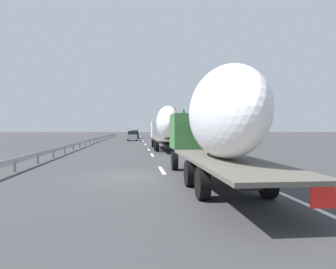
{
  "coord_description": "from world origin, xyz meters",
  "views": [
    {
      "loc": [
        -15.73,
        -0.32,
        2.33
      ],
      "look_at": [
        14.27,
        -3.39,
        1.72
      ],
      "focal_mm": 34.75,
      "sensor_mm": 36.0,
      "label": 1
    }
  ],
  "objects": [
    {
      "name": "ground_plane",
      "position": [
        40.0,
        0.0,
        0.0
      ],
      "size": [
        260.0,
        260.0,
        0.0
      ],
      "primitive_type": "plane",
      "color": "#38383A"
    },
    {
      "name": "tree_1",
      "position": [
        63.64,
        -10.21,
        4.49
      ],
      "size": [
        3.62,
        3.62,
        7.43
      ],
      "color": "#472D19",
      "rests_on": "ground_plane"
    },
    {
      "name": "lane_stripe_4",
      "position": [
        41.34,
        -1.8,
        0.0
      ],
      "size": [
        3.2,
        0.2,
        0.01
      ],
      "primitive_type": "cube",
      "color": "white",
      "rests_on": "ground_plane"
    },
    {
      "name": "lane_stripe_5",
      "position": [
        44.97,
        -1.8,
        0.0
      ],
      "size": [
        3.2,
        0.2,
        0.01
      ],
      "primitive_type": "cube",
      "color": "white",
      "rests_on": "ground_plane"
    },
    {
      "name": "lane_stripe_2",
      "position": [
        19.05,
        -1.8,
        0.0
      ],
      "size": [
        3.2,
        0.2,
        0.01
      ],
      "primitive_type": "cube",
      "color": "white",
      "rests_on": "ground_plane"
    },
    {
      "name": "car_black_suv",
      "position": [
        56.09,
        -0.24,
        0.91
      ],
      "size": [
        4.5,
        1.88,
        1.77
      ],
      "color": "black",
      "rests_on": "ground_plane"
    },
    {
      "name": "tree_5",
      "position": [
        76.34,
        -10.0,
        4.57
      ],
      "size": [
        3.08,
        3.08,
        7.25
      ],
      "color": "#472D19",
      "rests_on": "ground_plane"
    },
    {
      "name": "truck_trailing",
      "position": [
        -2.82,
        -3.6,
        2.59
      ],
      "size": [
        13.93,
        2.55,
        4.6
      ],
      "color": "#387038",
      "rests_on": "ground_plane"
    },
    {
      "name": "guardrail_median",
      "position": [
        43.0,
        6.0,
        0.58
      ],
      "size": [
        94.0,
        0.1,
        0.76
      ],
      "color": "#9EA0A5",
      "rests_on": "ground_plane"
    },
    {
      "name": "lane_stripe_1",
      "position": [
        12.2,
        -1.8,
        0.0
      ],
      "size": [
        3.2,
        0.2,
        0.01
      ],
      "primitive_type": "cube",
      "color": "white",
      "rests_on": "ground_plane"
    },
    {
      "name": "truck_lead",
      "position": [
        18.18,
        -3.6,
        2.56
      ],
      "size": [
        13.99,
        2.55,
        4.55
      ],
      "color": "silver",
      "rests_on": "ground_plane"
    },
    {
      "name": "car_yellow_coupe",
      "position": [
        67.67,
        -0.25,
        0.91
      ],
      "size": [
        4.52,
        1.92,
        1.77
      ],
      "color": "gold",
      "rests_on": "ground_plane"
    },
    {
      "name": "car_silver_hatch",
      "position": [
        43.56,
        0.16,
        0.9
      ],
      "size": [
        4.06,
        1.76,
        1.76
      ],
      "color": "#ADB2B7",
      "rests_on": "ground_plane"
    },
    {
      "name": "lane_stripe_8",
      "position": [
        80.35,
        -1.8,
        0.0
      ],
      "size": [
        3.2,
        0.2,
        0.01
      ],
      "primitive_type": "cube",
      "color": "white",
      "rests_on": "ground_plane"
    },
    {
      "name": "lane_stripe_3",
      "position": [
        30.41,
        -1.8,
        0.0
      ],
      "size": [
        3.2,
        0.2,
        0.01
      ],
      "primitive_type": "cube",
      "color": "white",
      "rests_on": "ground_plane"
    },
    {
      "name": "tree_2",
      "position": [
        40.88,
        -9.6,
        3.18
      ],
      "size": [
        2.8,
        2.8,
        4.94
      ],
      "color": "#472D19",
      "rests_on": "ground_plane"
    },
    {
      "name": "lane_stripe_6",
      "position": [
        61.28,
        -1.8,
        0.0
      ],
      "size": [
        3.2,
        0.2,
        0.01
      ],
      "primitive_type": "cube",
      "color": "white",
      "rests_on": "ground_plane"
    },
    {
      "name": "road_sign",
      "position": [
        42.3,
        -6.7,
        2.31
      ],
      "size": [
        0.1,
        0.9,
        3.35
      ],
      "color": "gray",
      "rests_on": "ground_plane"
    },
    {
      "name": "tree_4",
      "position": [
        48.36,
        -9.96,
        4.16
      ],
      "size": [
        3.3,
        3.3,
        6.36
      ],
      "color": "#472D19",
      "rests_on": "ground_plane"
    },
    {
      "name": "lane_stripe_7",
      "position": [
        73.75,
        -1.8,
        0.0
      ],
      "size": [
        3.2,
        0.2,
        0.01
      ],
      "primitive_type": "cube",
      "color": "white",
      "rests_on": "ground_plane"
    },
    {
      "name": "edge_line_right",
      "position": [
        45.0,
        -5.5,
        0.0
      ],
      "size": [
        110.0,
        0.2,
        0.01
      ],
      "primitive_type": "cube",
      "color": "white",
      "rests_on": "ground_plane"
    },
    {
      "name": "tree_3",
      "position": [
        50.71,
        -11.93,
        3.55
      ],
      "size": [
        2.95,
        2.95,
        5.45
      ],
      "color": "#472D19",
      "rests_on": "ground_plane"
    },
    {
      "name": "tree_0",
      "position": [
        57.62,
        -13.0,
        3.38
      ],
      "size": [
        2.8,
        2.8,
        5.51
      ],
      "color": "#472D19",
      "rests_on": "ground_plane"
    },
    {
      "name": "lane_stripe_0",
      "position": [
        2.0,
        -1.8,
        0.0
      ],
      "size": [
        3.2,
        0.2,
        0.01
      ],
      "primitive_type": "cube",
      "color": "white",
      "rests_on": "ground_plane"
    }
  ]
}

